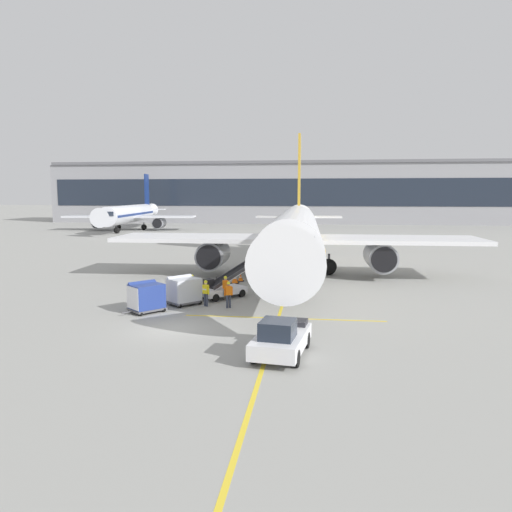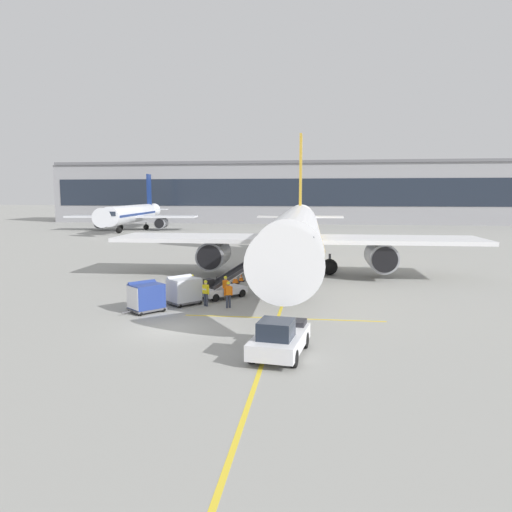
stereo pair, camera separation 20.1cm
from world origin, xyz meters
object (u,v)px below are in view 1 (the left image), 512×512
(baggage_cart_lead, at_px, (184,290))
(safety_cone_wingtip, at_px, (232,275))
(baggage_cart_second, at_px, (146,296))
(safety_cone_nose_mark, at_px, (235,279))
(ground_crew_by_carts, at_px, (192,285))
(ground_crew_marshaller, at_px, (226,287))
(distant_airplane, at_px, (130,214))
(ground_crew_by_loader, at_px, (228,293))
(parked_airplane, at_px, (296,233))
(pushback_tug, at_px, (281,338))
(safety_cone_engine_keepout, at_px, (241,278))
(belt_loader, at_px, (225,286))
(ground_crew_wingwalker, at_px, (206,291))

(baggage_cart_lead, xyz_separation_m, safety_cone_wingtip, (1.45, 10.24, -0.70))
(baggage_cart_second, xyz_separation_m, safety_cone_nose_mark, (3.86, 10.45, -0.63))
(ground_crew_by_carts, height_order, ground_crew_marshaller, same)
(distant_airplane, bearing_deg, safety_cone_wingtip, -60.58)
(ground_crew_marshaller, height_order, distant_airplane, distant_airplane)
(ground_crew_marshaller, bearing_deg, ground_crew_by_carts, 173.88)
(ground_crew_by_loader, distance_m, ground_crew_by_carts, 3.80)
(ground_crew_by_loader, relative_size, safety_cone_wingtip, 2.82)
(parked_airplane, height_order, baggage_cart_second, parked_airplane)
(pushback_tug, bearing_deg, safety_cone_nose_mark, 106.18)
(parked_airplane, xyz_separation_m, ground_crew_by_carts, (-6.76, -10.82, -2.88))
(baggage_cart_lead, distance_m, ground_crew_by_carts, 1.71)
(parked_airplane, height_order, distant_airplane, parked_airplane)
(safety_cone_engine_keepout, bearing_deg, ground_crew_by_loader, -85.66)
(ground_crew_marshaller, bearing_deg, baggage_cart_second, -138.96)
(safety_cone_wingtip, bearing_deg, pushback_tug, -73.74)
(safety_cone_nose_mark, xyz_separation_m, distant_airplane, (-31.69, 57.18, 2.90))
(belt_loader, relative_size, ground_crew_wingwalker, 2.80)
(ground_crew_by_carts, xyz_separation_m, safety_cone_nose_mark, (1.94, 6.41, -0.62))
(baggage_cart_second, relative_size, ground_crew_by_carts, 1.48)
(baggage_cart_second, bearing_deg, pushback_tug, -38.93)
(parked_airplane, bearing_deg, safety_cone_engine_keepout, -142.87)
(ground_crew_marshaller, relative_size, distant_airplane, 0.05)
(safety_cone_wingtip, bearing_deg, baggage_cart_second, -104.32)
(baggage_cart_second, bearing_deg, parked_airplane, 59.72)
(safety_cone_nose_mark, bearing_deg, baggage_cart_lead, -104.53)
(safety_cone_engine_keepout, relative_size, safety_cone_nose_mark, 0.82)
(baggage_cart_second, bearing_deg, safety_cone_engine_keepout, 69.93)
(baggage_cart_second, bearing_deg, ground_crew_by_carts, 64.64)
(baggage_cart_lead, height_order, ground_crew_by_loader, baggage_cart_lead)
(safety_cone_engine_keepout, distance_m, safety_cone_nose_mark, 1.07)
(distant_airplane, bearing_deg, safety_cone_nose_mark, -61.00)
(safety_cone_engine_keepout, xyz_separation_m, safety_cone_nose_mark, (-0.33, -1.01, 0.07))
(safety_cone_nose_mark, height_order, distant_airplane, distant_airplane)
(parked_airplane, xyz_separation_m, ground_crew_marshaller, (-4.33, -11.08, -2.88))
(ground_crew_by_carts, bearing_deg, safety_cone_engine_keepout, 72.98)
(baggage_cart_second, xyz_separation_m, ground_crew_wingwalker, (3.36, 1.99, -0.00))
(ground_crew_marshaller, xyz_separation_m, ground_crew_wingwalker, (-0.99, -1.79, 0.00))
(ground_crew_wingwalker, xyz_separation_m, safety_cone_engine_keepout, (0.83, 9.47, -0.69))
(safety_cone_nose_mark, bearing_deg, ground_crew_marshaller, -85.84)
(distant_airplane, bearing_deg, ground_crew_marshaller, -63.25)
(distant_airplane, bearing_deg, safety_cone_engine_keepout, -60.32)
(baggage_cart_lead, xyz_separation_m, ground_crew_by_loader, (3.17, -0.62, -0.00))
(pushback_tug, distance_m, ground_crew_by_loader, 9.88)
(belt_loader, distance_m, baggage_cart_second, 6.43)
(ground_crew_marshaller, bearing_deg, safety_cone_wingtip, 97.34)
(pushback_tug, bearing_deg, ground_crew_by_carts, 122.06)
(ground_crew_marshaller, relative_size, safety_cone_nose_mark, 2.27)
(parked_airplane, bearing_deg, pushback_tug, -89.16)
(baggage_cart_lead, relative_size, pushback_tug, 0.56)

